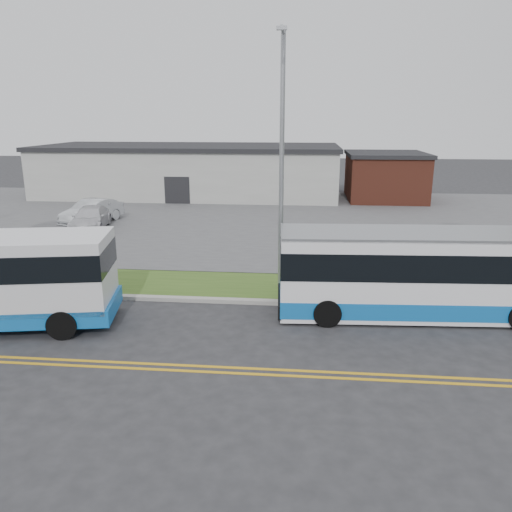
# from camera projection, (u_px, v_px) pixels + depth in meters

# --- Properties ---
(ground) EXTENTS (140.00, 140.00, 0.00)m
(ground) POSITION_uv_depth(u_px,v_px,m) (191.00, 313.00, 17.60)
(ground) COLOR #28282B
(ground) RESTS_ON ground
(lane_line_north) EXTENTS (70.00, 0.12, 0.01)m
(lane_line_north) POSITION_uv_depth(u_px,v_px,m) (161.00, 364.00, 13.91)
(lane_line_north) COLOR gold
(lane_line_north) RESTS_ON ground
(lane_line_south) EXTENTS (70.00, 0.12, 0.01)m
(lane_line_south) POSITION_uv_depth(u_px,v_px,m) (158.00, 370.00, 13.62)
(lane_line_south) COLOR gold
(lane_line_south) RESTS_ON ground
(curb) EXTENTS (80.00, 0.30, 0.15)m
(curb) POSITION_uv_depth(u_px,v_px,m) (198.00, 300.00, 18.64)
(curb) COLOR #9E9B93
(curb) RESTS_ON ground
(verge) EXTENTS (80.00, 3.30, 0.10)m
(verge) POSITION_uv_depth(u_px,v_px,m) (207.00, 285.00, 20.37)
(verge) COLOR #34501A
(verge) RESTS_ON ground
(parking_lot) EXTENTS (80.00, 25.00, 0.10)m
(parking_lot) POSITION_uv_depth(u_px,v_px,m) (246.00, 218.00, 33.89)
(parking_lot) COLOR #4C4C4F
(parking_lot) RESTS_ON ground
(commercial_building) EXTENTS (25.40, 10.40, 4.35)m
(commercial_building) POSITION_uv_depth(u_px,v_px,m) (191.00, 170.00, 43.45)
(commercial_building) COLOR #9E9E99
(commercial_building) RESTS_ON ground
(brick_wing) EXTENTS (6.30, 7.30, 3.90)m
(brick_wing) POSITION_uv_depth(u_px,v_px,m) (385.00, 176.00, 41.04)
(brick_wing) COLOR brown
(brick_wing) RESTS_ON ground
(streetlight_near) EXTENTS (0.35, 1.53, 9.50)m
(streetlight_near) POSITION_uv_depth(u_px,v_px,m) (282.00, 157.00, 18.54)
(streetlight_near) COLOR gray
(streetlight_near) RESTS_ON verge
(shuttle_bus) EXTENTS (8.20, 3.91, 3.03)m
(shuttle_bus) POSITION_uv_depth(u_px,v_px,m) (9.00, 279.00, 16.09)
(shuttle_bus) COLOR #0F5EAC
(shuttle_bus) RESTS_ON ground
(transit_bus) EXTENTS (10.79, 3.03, 2.96)m
(transit_bus) POSITION_uv_depth(u_px,v_px,m) (435.00, 274.00, 17.01)
(transit_bus) COLOR white
(transit_bus) RESTS_ON ground
(pedestrian) EXTENTS (0.83, 0.73, 1.91)m
(pedestrian) POSITION_uv_depth(u_px,v_px,m) (64.00, 252.00, 21.40)
(pedestrian) COLOR black
(pedestrian) RESTS_ON verge
(parked_car_a) EXTENTS (2.88, 4.85, 1.51)m
(parked_car_a) POSITION_uv_depth(u_px,v_px,m) (92.00, 211.00, 31.78)
(parked_car_a) COLOR #B9BCC1
(parked_car_a) RESTS_ON parking_lot
(parked_car_b) EXTENTS (2.68, 4.85, 1.33)m
(parked_car_b) POSITION_uv_depth(u_px,v_px,m) (90.00, 218.00, 30.10)
(parked_car_b) COLOR silver
(parked_car_b) RESTS_ON parking_lot
(grocery_bag_left) EXTENTS (0.32, 0.32, 0.32)m
(grocery_bag_left) POSITION_uv_depth(u_px,v_px,m) (57.00, 272.00, 21.40)
(grocery_bag_left) COLOR white
(grocery_bag_left) RESTS_ON verge
(grocery_bag_right) EXTENTS (0.32, 0.32, 0.32)m
(grocery_bag_right) POSITION_uv_depth(u_px,v_px,m) (75.00, 269.00, 21.82)
(grocery_bag_right) COLOR white
(grocery_bag_right) RESTS_ON verge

